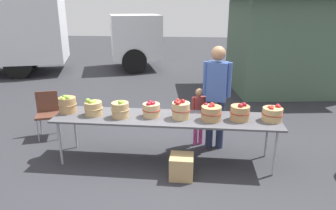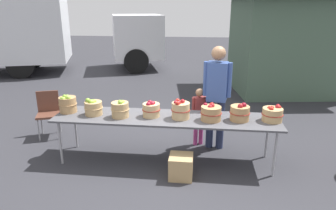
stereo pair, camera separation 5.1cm
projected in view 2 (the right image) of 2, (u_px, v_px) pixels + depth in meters
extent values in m
plane|color=#2D2D33|center=(166.00, 160.00, 5.02)|extent=(40.00, 40.00, 0.00)
cube|color=#4C4C51|center=(166.00, 118.00, 4.79)|extent=(3.50, 0.76, 0.03)
cylinder|color=#99999E|center=(60.00, 143.00, 4.80)|extent=(0.04, 0.04, 0.72)
cylinder|color=#99999E|center=(275.00, 154.00, 4.45)|extent=(0.04, 0.04, 0.72)
cylinder|color=#99999E|center=(76.00, 128.00, 5.37)|extent=(0.04, 0.04, 0.72)
cylinder|color=#99999E|center=(267.00, 137.00, 5.01)|extent=(0.04, 0.04, 0.72)
cylinder|color=#A87F51|center=(68.00, 105.00, 4.98)|extent=(0.27, 0.27, 0.25)
torus|color=#A87F51|center=(68.00, 104.00, 4.97)|extent=(0.29, 0.29, 0.01)
sphere|color=#7AA833|center=(65.00, 97.00, 4.92)|extent=(0.07, 0.07, 0.07)
sphere|color=#8CB738|center=(62.00, 99.00, 4.88)|extent=(0.07, 0.07, 0.07)
sphere|color=#9EC647|center=(68.00, 98.00, 4.86)|extent=(0.08, 0.08, 0.08)
sphere|color=#9EC647|center=(67.00, 97.00, 4.94)|extent=(0.07, 0.07, 0.07)
sphere|color=#9EC647|center=(63.00, 99.00, 4.85)|extent=(0.07, 0.07, 0.07)
cylinder|color=tan|center=(94.00, 108.00, 4.86)|extent=(0.27, 0.27, 0.22)
torus|color=tan|center=(94.00, 108.00, 4.86)|extent=(0.29, 0.29, 0.01)
sphere|color=#7AA833|center=(88.00, 100.00, 4.82)|extent=(0.08, 0.08, 0.08)
sphere|color=#8CB738|center=(92.00, 102.00, 4.82)|extent=(0.07, 0.07, 0.07)
sphere|color=#8CB738|center=(93.00, 102.00, 4.79)|extent=(0.07, 0.07, 0.07)
sphere|color=#8CB738|center=(92.00, 102.00, 4.81)|extent=(0.07, 0.07, 0.07)
sphere|color=#8CB738|center=(91.00, 102.00, 4.78)|extent=(0.08, 0.08, 0.08)
sphere|color=#8CB738|center=(94.00, 102.00, 4.82)|extent=(0.08, 0.08, 0.08)
sphere|color=#7AA833|center=(93.00, 102.00, 4.83)|extent=(0.07, 0.07, 0.07)
cylinder|color=tan|center=(120.00, 110.00, 4.76)|extent=(0.27, 0.27, 0.24)
torus|color=tan|center=(120.00, 109.00, 4.75)|extent=(0.29, 0.29, 0.01)
sphere|color=#7AA833|center=(123.00, 103.00, 4.75)|extent=(0.07, 0.07, 0.07)
sphere|color=#7AA833|center=(122.00, 102.00, 4.73)|extent=(0.07, 0.07, 0.07)
sphere|color=#8CB738|center=(121.00, 103.00, 4.73)|extent=(0.07, 0.07, 0.07)
sphere|color=#8CB738|center=(123.00, 103.00, 4.73)|extent=(0.07, 0.07, 0.07)
sphere|color=#7AA833|center=(120.00, 103.00, 4.66)|extent=(0.07, 0.07, 0.07)
sphere|color=#8CB738|center=(120.00, 102.00, 4.74)|extent=(0.07, 0.07, 0.07)
cylinder|color=tan|center=(151.00, 110.00, 4.79)|extent=(0.27, 0.27, 0.21)
torus|color=maroon|center=(151.00, 109.00, 4.78)|extent=(0.29, 0.29, 0.01)
sphere|color=maroon|center=(152.00, 104.00, 4.74)|extent=(0.07, 0.07, 0.07)
sphere|color=maroon|center=(153.00, 103.00, 4.77)|extent=(0.08, 0.08, 0.08)
sphere|color=maroon|center=(152.00, 104.00, 4.72)|extent=(0.07, 0.07, 0.07)
sphere|color=maroon|center=(148.00, 104.00, 4.70)|extent=(0.08, 0.08, 0.08)
sphere|color=maroon|center=(150.00, 103.00, 4.76)|extent=(0.08, 0.08, 0.08)
sphere|color=#B22319|center=(152.00, 104.00, 4.75)|extent=(0.08, 0.08, 0.08)
cylinder|color=tan|center=(181.00, 111.00, 4.70)|extent=(0.28, 0.28, 0.25)
torus|color=maroon|center=(181.00, 110.00, 4.70)|extent=(0.30, 0.30, 0.01)
sphere|color=#B22319|center=(178.00, 101.00, 4.71)|extent=(0.07, 0.07, 0.07)
sphere|color=#B22319|center=(177.00, 104.00, 4.57)|extent=(0.07, 0.07, 0.07)
sphere|color=#B22319|center=(181.00, 103.00, 4.66)|extent=(0.08, 0.08, 0.08)
sphere|color=maroon|center=(181.00, 103.00, 4.67)|extent=(0.08, 0.08, 0.08)
sphere|color=maroon|center=(176.00, 103.00, 4.64)|extent=(0.07, 0.07, 0.07)
sphere|color=maroon|center=(178.00, 103.00, 4.60)|extent=(0.07, 0.07, 0.07)
sphere|color=maroon|center=(183.00, 101.00, 4.65)|extent=(0.07, 0.07, 0.07)
cylinder|color=#A87F51|center=(211.00, 113.00, 4.63)|extent=(0.30, 0.30, 0.22)
torus|color=maroon|center=(211.00, 113.00, 4.62)|extent=(0.32, 0.32, 0.01)
sphere|color=maroon|center=(210.00, 107.00, 4.58)|extent=(0.08, 0.08, 0.08)
sphere|color=maroon|center=(212.00, 106.00, 4.60)|extent=(0.07, 0.07, 0.07)
sphere|color=maroon|center=(205.00, 105.00, 4.69)|extent=(0.06, 0.06, 0.06)
sphere|color=#B22319|center=(212.00, 105.00, 4.64)|extent=(0.08, 0.08, 0.08)
cylinder|color=#A87F51|center=(240.00, 113.00, 4.62)|extent=(0.29, 0.29, 0.22)
torus|color=maroon|center=(240.00, 113.00, 4.62)|extent=(0.31, 0.31, 0.01)
sphere|color=maroon|center=(244.00, 105.00, 4.58)|extent=(0.08, 0.08, 0.08)
sphere|color=maroon|center=(240.00, 107.00, 4.56)|extent=(0.07, 0.07, 0.07)
sphere|color=#B22319|center=(241.00, 108.00, 4.57)|extent=(0.07, 0.07, 0.07)
sphere|color=maroon|center=(241.00, 106.00, 4.61)|extent=(0.08, 0.08, 0.08)
sphere|color=maroon|center=(240.00, 106.00, 4.54)|extent=(0.08, 0.08, 0.08)
cylinder|color=tan|center=(272.00, 115.00, 4.60)|extent=(0.30, 0.30, 0.20)
torus|color=maroon|center=(272.00, 114.00, 4.59)|extent=(0.32, 0.32, 0.01)
sphere|color=#B22319|center=(271.00, 109.00, 4.52)|extent=(0.07, 0.07, 0.07)
sphere|color=#B22319|center=(270.00, 108.00, 4.58)|extent=(0.08, 0.08, 0.08)
sphere|color=maroon|center=(278.00, 106.00, 4.63)|extent=(0.07, 0.07, 0.07)
sphere|color=maroon|center=(278.00, 107.00, 4.60)|extent=(0.08, 0.08, 0.08)
sphere|color=#B22319|center=(272.00, 108.00, 4.62)|extent=(0.07, 0.07, 0.07)
sphere|color=#B22319|center=(279.00, 108.00, 4.60)|extent=(0.07, 0.07, 0.07)
cylinder|color=#262D4C|center=(220.00, 125.00, 5.33)|extent=(0.13, 0.13, 0.87)
cylinder|color=#262D4C|center=(210.00, 124.00, 5.37)|extent=(0.13, 0.13, 0.87)
cube|color=#334C8C|center=(217.00, 82.00, 5.11)|extent=(0.36, 0.28, 0.65)
sphere|color=#936B4C|center=(219.00, 53.00, 4.97)|extent=(0.24, 0.24, 0.24)
cylinder|color=#334C8C|center=(229.00, 80.00, 5.05)|extent=(0.09, 0.09, 0.58)
cylinder|color=#334C8C|center=(206.00, 79.00, 5.15)|extent=(0.09, 0.09, 0.58)
cylinder|color=#CC3F8C|center=(201.00, 131.00, 5.53)|extent=(0.07, 0.07, 0.51)
cylinder|color=#CC3F8C|center=(196.00, 132.00, 5.50)|extent=(0.07, 0.07, 0.51)
cube|color=maroon|center=(199.00, 108.00, 5.38)|extent=(0.23, 0.21, 0.38)
sphere|color=#936B4C|center=(200.00, 93.00, 5.29)|extent=(0.14, 0.14, 0.14)
cylinder|color=maroon|center=(205.00, 106.00, 5.41)|extent=(0.05, 0.05, 0.34)
cylinder|color=maroon|center=(193.00, 107.00, 5.33)|extent=(0.05, 0.05, 0.34)
cube|color=silver|center=(5.00, 29.00, 10.89)|extent=(4.67, 3.37, 2.30)
cube|color=silver|center=(137.00, 36.00, 11.86)|extent=(2.35, 2.55, 1.60)
cube|color=black|center=(159.00, 27.00, 11.92)|extent=(0.57, 1.69, 0.80)
cylinder|color=black|center=(132.00, 53.00, 12.97)|extent=(0.94, 0.54, 0.90)
cylinder|color=black|center=(136.00, 61.00, 11.20)|extent=(0.94, 0.54, 0.90)
cylinder|color=black|center=(33.00, 56.00, 12.25)|extent=(0.94, 0.54, 0.90)
cylinder|color=black|center=(21.00, 65.00, 10.48)|extent=(0.94, 0.54, 0.90)
cube|color=#47604C|center=(290.00, 46.00, 8.74)|extent=(3.31, 2.80, 2.60)
cube|color=white|center=(297.00, 44.00, 7.57)|extent=(1.39, 0.24, 0.90)
cube|color=brown|center=(48.00, 115.00, 5.79)|extent=(0.51, 0.51, 0.04)
cube|color=brown|center=(48.00, 101.00, 5.89)|extent=(0.39, 0.16, 0.40)
cylinder|color=gray|center=(39.00, 130.00, 5.67)|extent=(0.02, 0.02, 0.42)
cylinder|color=gray|center=(58.00, 129.00, 5.74)|extent=(0.02, 0.02, 0.42)
cylinder|color=gray|center=(42.00, 124.00, 5.98)|extent=(0.02, 0.02, 0.42)
cylinder|color=gray|center=(60.00, 122.00, 6.05)|extent=(0.02, 0.02, 0.42)
cube|color=tan|center=(181.00, 167.00, 4.48)|extent=(0.34, 0.34, 0.34)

